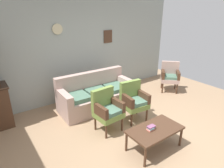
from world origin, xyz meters
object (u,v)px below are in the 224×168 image
object	(u,v)px
floral_couch	(96,96)
wingback_chair_by_fireplace	(170,75)
book_stack_on_table	(151,128)
armchair_near_cabinet	(134,99)
armchair_row_middle	(107,108)
coffee_table	(155,131)

from	to	relation	value
floral_couch	wingback_chair_by_fireplace	world-z (taller)	same
floral_couch	wingback_chair_by_fireplace	distance (m)	2.46
wingback_chair_by_fireplace	book_stack_on_table	bearing A→B (deg)	-147.08
armchair_near_cabinet	wingback_chair_by_fireplace	world-z (taller)	same
armchair_row_middle	armchair_near_cabinet	size ratio (longest dim) A/B	1.00
armchair_near_cabinet	wingback_chair_by_fireplace	distance (m)	2.13
wingback_chair_by_fireplace	book_stack_on_table	xyz separation A→B (m)	(-2.49, -1.61, -0.04)
coffee_table	wingback_chair_by_fireplace	bearing A→B (deg)	34.24
floral_couch	armchair_near_cabinet	bearing A→B (deg)	-68.08
wingback_chair_by_fireplace	coffee_table	world-z (taller)	wingback_chair_by_fireplace
armchair_row_middle	armchair_near_cabinet	bearing A→B (deg)	-0.05
armchair_row_middle	coffee_table	distance (m)	1.08
armchair_near_cabinet	book_stack_on_table	world-z (taller)	armchair_near_cabinet
armchair_near_cabinet	coffee_table	bearing A→B (deg)	-110.43
coffee_table	book_stack_on_table	size ratio (longest dim) A/B	6.30
floral_couch	coffee_table	size ratio (longest dim) A/B	1.92
armchair_near_cabinet	book_stack_on_table	bearing A→B (deg)	-114.90
armchair_row_middle	book_stack_on_table	xyz separation A→B (m)	(0.28, -0.98, -0.04)
floral_couch	armchair_near_cabinet	size ratio (longest dim) A/B	2.14
wingback_chair_by_fireplace	armchair_near_cabinet	bearing A→B (deg)	-162.76
armchair_row_middle	book_stack_on_table	world-z (taller)	armchair_row_middle
armchair_near_cabinet	armchair_row_middle	bearing A→B (deg)	179.95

